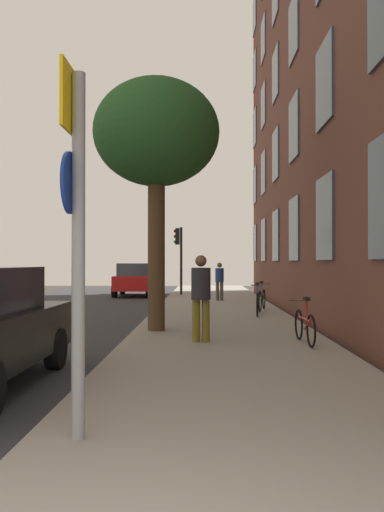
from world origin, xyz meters
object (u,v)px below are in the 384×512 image
at_px(bicycle_0, 305,325).
at_px(car_1, 135,279).
at_px(bicycle_1, 257,302).
at_px(pedestrian_1, 220,279).
at_px(pedestrian_0, 201,292).
at_px(sign_post, 76,220).
at_px(traffic_light, 179,248).
at_px(tree_near, 156,136).
at_px(bicycle_2, 262,299).

relative_size(bicycle_0, car_1, 0.41).
distance_m(bicycle_1, pedestrian_1, 6.09).
bearing_deg(pedestrian_0, sign_post, -100.67).
bearing_deg(traffic_light, sign_post, -89.92).
height_order(pedestrian_1, car_1, pedestrian_1).
bearing_deg(car_1, pedestrian_0, -78.16).
height_order(bicycle_1, pedestrian_1, pedestrian_1).
bearing_deg(sign_post, pedestrian_0, 79.33).
distance_m(traffic_light, bicycle_1, 10.66).
bearing_deg(tree_near, bicycle_1, 53.50).
relative_size(bicycle_0, pedestrian_0, 0.95).
relative_size(pedestrian_1, car_1, 0.38).
xyz_separation_m(bicycle_1, pedestrian_1, (-0.95, 6.00, 0.51)).
bearing_deg(traffic_light, car_1, 169.11).
bearing_deg(pedestrian_1, traffic_light, 114.21).
bearing_deg(pedestrian_0, traffic_light, 94.16).
bearing_deg(sign_post, bicycle_0, 61.13).
bearing_deg(pedestrian_1, pedestrian_0, -93.60).
relative_size(bicycle_0, pedestrian_1, 1.05).
relative_size(bicycle_2, pedestrian_0, 1.00).
relative_size(traffic_light, bicycle_2, 1.92).
height_order(bicycle_2, pedestrian_1, pedestrian_1).
relative_size(tree_near, pedestrian_0, 3.40).
xyz_separation_m(traffic_light, pedestrian_0, (1.13, -15.54, -1.27)).
relative_size(traffic_light, car_1, 0.81).
xyz_separation_m(pedestrian_1, car_1, (-4.06, 4.54, -0.17)).
height_order(bicycle_2, pedestrian_0, pedestrian_0).
xyz_separation_m(bicycle_1, bicycle_2, (0.29, 1.42, -0.01)).
height_order(sign_post, car_1, sign_post).
xyz_separation_m(bicycle_1, pedestrian_0, (-1.67, -5.43, 0.60)).
bearing_deg(bicycle_0, pedestrian_0, 174.23).
height_order(bicycle_0, pedestrian_0, pedestrian_0).
xyz_separation_m(traffic_light, tree_near, (0.09, -13.77, 2.26)).
height_order(tree_near, bicycle_2, tree_near).
relative_size(sign_post, car_1, 0.83).
bearing_deg(traffic_light, tree_near, -89.62).
bearing_deg(bicycle_2, traffic_light, 109.56).
height_order(pedestrian_0, car_1, pedestrian_0).
distance_m(bicycle_1, bicycle_2, 1.45).
bearing_deg(car_1, bicycle_2, -59.82).
distance_m(tree_near, bicycle_1, 6.15).
bearing_deg(bicycle_2, pedestrian_1, 105.14).
xyz_separation_m(bicycle_0, bicycle_2, (-0.05, 7.05, 0.02)).
distance_m(bicycle_0, bicycle_1, 5.64).
bearing_deg(bicycle_0, sign_post, -118.87).
bearing_deg(pedestrian_0, bicycle_2, 74.05).
bearing_deg(pedestrian_0, bicycle_1, 72.94).
bearing_deg(bicycle_1, traffic_light, 105.46).
height_order(bicycle_1, car_1, car_1).
distance_m(sign_post, car_1, 21.96).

